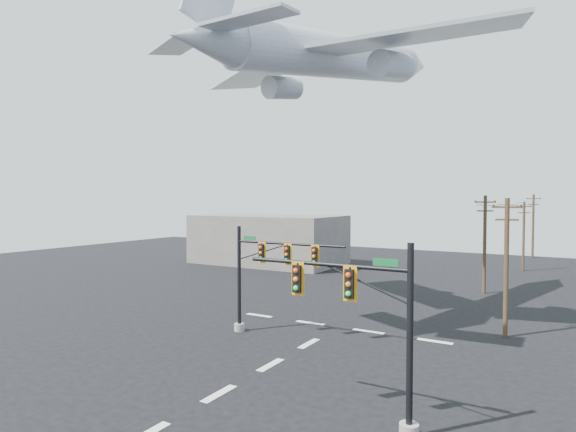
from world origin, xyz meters
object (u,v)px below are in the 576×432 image
Objects in this scene: signal_mast_far at (263,274)px; utility_pole_d at (533,224)px; signal_mast_near at (370,328)px; utility_pole_a at (506,265)px; utility_pole_c at (524,235)px; airliner at (334,57)px; utility_pole_b at (485,242)px.

signal_mast_far is 0.85× the size of utility_pole_d.
signal_mast_near is 14.95m from utility_pole_a.
utility_pole_a is 1.05× the size of utility_pole_c.
utility_pole_d is 46.94m from airliner.
signal_mast_far is 0.88× the size of utility_pole_b.
utility_pole_d reaches higher than utility_pole_b.
signal_mast_near is 0.92× the size of signal_mast_far.
utility_pole_d reaches higher than signal_mast_near.
signal_mast_far is 51.28m from utility_pole_d.
utility_pole_c reaches higher than signal_mast_far.
utility_pole_a is at bearing 78.93° from signal_mast_near.
airliner is at bearing -177.61° from utility_pole_a.
utility_pole_a is 13.55m from utility_pole_b.
utility_pole_a is at bearing -72.91° from airliner.
utility_pole_b reaches higher than signal_mast_near.
signal_mast_near is at bearing -102.11° from utility_pole_b.
signal_mast_near is at bearing -103.70° from utility_pole_a.
signal_mast_far is 0.90× the size of utility_pole_a.
signal_mast_near is 12.33m from signal_mast_far.
utility_pole_c is 0.89× the size of utility_pole_d.
utility_pole_a is 0.97× the size of utility_pole_b.
signal_mast_near is at bearing -39.04° from signal_mast_far.
airliner is (1.75, 5.95, 13.91)m from signal_mast_far.
utility_pole_b is (-0.18, 27.86, 0.80)m from signal_mast_near.
signal_mast_far is at bearing -124.79° from utility_pole_c.
utility_pole_c is (1.66, 43.65, 0.47)m from signal_mast_near.
utility_pole_a is at bearing -96.36° from utility_pole_d.
utility_pole_b is 29.97m from utility_pole_d.
signal_mast_far is at bearing -110.60° from utility_pole_d.
utility_pole_d is at bearing 88.80° from utility_pole_a.
utility_pole_a reaches higher than utility_pole_c.
utility_pole_b is 0.97× the size of utility_pole_d.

